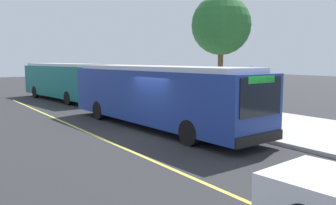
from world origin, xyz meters
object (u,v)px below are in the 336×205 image
transit_bus_second (64,80)px  waiting_bench (235,108)px  route_sign_post (251,89)px  transit_bus_main (156,94)px

transit_bus_second → waiting_bench: bearing=17.6°
waiting_bench → route_sign_post: size_ratio=0.57×
transit_bus_main → waiting_bench: bearing=84.3°
transit_bus_second → route_sign_post: (17.66, 2.45, 0.34)m
transit_bus_main → transit_bus_second: bearing=179.0°
waiting_bench → transit_bus_second: bearing=-162.4°
transit_bus_second → waiting_bench: transit_bus_second is taller
transit_bus_main → route_sign_post: size_ratio=4.47×
transit_bus_main → waiting_bench: transit_bus_main is taller
transit_bus_main → route_sign_post: 4.45m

